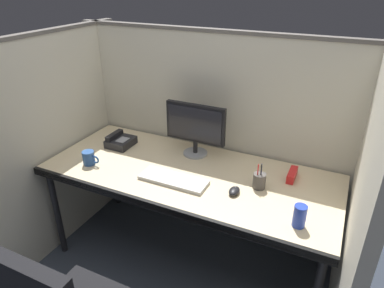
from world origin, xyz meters
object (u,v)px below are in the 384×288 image
at_px(monitor_center, 195,126).
at_px(desk_phone, 120,141).
at_px(red_stapler, 292,175).
at_px(coffee_mug, 89,158).
at_px(soda_can, 300,216).
at_px(computer_mouse, 234,191).
at_px(desk, 188,179).
at_px(keyboard_main, 173,180).
at_px(pen_cup, 259,181).

relative_size(monitor_center, desk_phone, 2.26).
bearing_deg(desk_phone, red_stapler, 3.59).
relative_size(coffee_mug, soda_can, 1.03).
height_order(coffee_mug, red_stapler, coffee_mug).
bearing_deg(red_stapler, computer_mouse, -131.52).
relative_size(desk, computer_mouse, 19.79).
xyz_separation_m(keyboard_main, coffee_mug, (-0.61, -0.05, 0.04)).
height_order(coffee_mug, soda_can, soda_can).
bearing_deg(monitor_center, computer_mouse, -39.85).
bearing_deg(red_stapler, keyboard_main, -152.30).
bearing_deg(red_stapler, desk, -160.76).
xyz_separation_m(computer_mouse, soda_can, (0.39, -0.13, 0.04)).
distance_m(desk, monitor_center, 0.37).
relative_size(computer_mouse, soda_can, 0.79).
bearing_deg(keyboard_main, desk_phone, 155.75).
xyz_separation_m(desk, coffee_mug, (-0.65, -0.18, 0.10)).
bearing_deg(pen_cup, desk_phone, 174.30).
height_order(pen_cup, soda_can, pen_cup).
bearing_deg(desk_phone, computer_mouse, -13.24).
bearing_deg(red_stapler, soda_can, -75.02).
xyz_separation_m(red_stapler, soda_can, (0.12, -0.44, 0.03)).
bearing_deg(desk_phone, keyboard_main, -24.25).
height_order(computer_mouse, desk_phone, desk_phone).
bearing_deg(soda_can, keyboard_main, 172.98).
bearing_deg(soda_can, desk, 163.12).
distance_m(keyboard_main, coffee_mug, 0.61).
xyz_separation_m(monitor_center, pen_cup, (0.52, -0.22, -0.17)).
relative_size(pen_cup, soda_can, 1.35).
xyz_separation_m(coffee_mug, desk_phone, (0.02, 0.32, -0.01)).
xyz_separation_m(keyboard_main, soda_can, (0.77, -0.10, 0.05)).
height_order(red_stapler, soda_can, soda_can).
relative_size(computer_mouse, pen_cup, 0.58).
bearing_deg(keyboard_main, soda_can, -7.02).
relative_size(desk, keyboard_main, 4.42).
height_order(pen_cup, coffee_mug, pen_cup).
distance_m(pen_cup, coffee_mug, 1.13).
xyz_separation_m(monitor_center, keyboard_main, (0.03, -0.38, -0.20)).
relative_size(keyboard_main, soda_can, 3.52).
xyz_separation_m(desk, keyboard_main, (-0.04, -0.13, 0.06)).
relative_size(desk, monitor_center, 4.42).
distance_m(desk_phone, soda_can, 1.41).
bearing_deg(desk, computer_mouse, -14.77).
bearing_deg(soda_can, pen_cup, 137.64).
height_order(coffee_mug, desk_phone, coffee_mug).
height_order(desk, soda_can, soda_can).
relative_size(coffee_mug, red_stapler, 0.84).
relative_size(desk_phone, soda_can, 1.56).
height_order(keyboard_main, red_stapler, red_stapler).
relative_size(desk_phone, red_stapler, 1.27).
relative_size(desk, desk_phone, 10.00).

